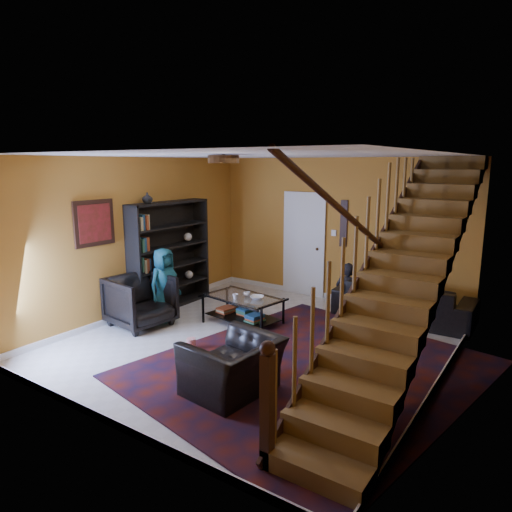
% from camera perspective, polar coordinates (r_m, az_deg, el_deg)
% --- Properties ---
extents(floor, '(5.50, 5.50, 0.00)m').
position_cam_1_polar(floor, '(7.09, 0.31, -10.78)').
color(floor, beige).
rests_on(floor, ground).
extents(room, '(5.50, 5.50, 5.50)m').
position_cam_1_polar(room, '(8.82, -2.07, -5.91)').
color(room, '#AF7626').
rests_on(room, ground).
extents(staircase, '(0.95, 5.02, 3.18)m').
position_cam_1_polar(staircase, '(5.80, 18.00, -1.90)').
color(staircase, brown).
rests_on(staircase, floor).
extents(bookshelf, '(0.35, 1.80, 2.00)m').
position_cam_1_polar(bookshelf, '(8.73, -10.67, -0.08)').
color(bookshelf, black).
rests_on(bookshelf, floor).
extents(door, '(0.82, 0.05, 2.05)m').
position_cam_1_polar(door, '(9.41, 6.02, 1.26)').
color(door, silver).
rests_on(door, floor).
extents(framed_picture, '(0.04, 0.74, 0.74)m').
position_cam_1_polar(framed_picture, '(7.76, -19.57, 3.90)').
color(framed_picture, maroon).
rests_on(framed_picture, room).
extents(wall_hanging, '(0.14, 0.03, 0.90)m').
position_cam_1_polar(wall_hanging, '(8.97, 10.91, 4.01)').
color(wall_hanging, black).
rests_on(wall_hanging, room).
extents(ceiling_fixture, '(0.40, 0.40, 0.10)m').
position_cam_1_polar(ceiling_fixture, '(5.91, -4.08, 11.98)').
color(ceiling_fixture, '#3F2814').
rests_on(ceiling_fixture, room).
extents(rug, '(4.44, 4.87, 0.02)m').
position_cam_1_polar(rug, '(6.28, 6.87, -13.82)').
color(rug, '#4B140D').
rests_on(rug, floor).
extents(sofa, '(2.34, 0.95, 0.68)m').
position_cam_1_polar(sofa, '(8.38, 17.94, -5.35)').
color(sofa, black).
rests_on(sofa, floor).
extents(armchair_left, '(1.05, 1.03, 0.86)m').
position_cam_1_polar(armchair_left, '(7.89, -14.22, -5.48)').
color(armchair_left, black).
rests_on(armchair_left, floor).
extents(armchair_right, '(1.01, 1.13, 0.67)m').
position_cam_1_polar(armchair_right, '(5.54, -2.92, -13.64)').
color(armchair_right, black).
rests_on(armchair_right, floor).
extents(person_adult_a, '(0.50, 0.34, 1.33)m').
position_cam_1_polar(person_adult_a, '(8.79, 11.32, -5.07)').
color(person_adult_a, black).
rests_on(person_adult_a, sofa).
extents(person_adult_b, '(0.59, 0.48, 1.14)m').
position_cam_1_polar(person_adult_b, '(8.49, 17.95, -6.68)').
color(person_adult_b, black).
rests_on(person_adult_b, sofa).
extents(person_child, '(0.43, 0.64, 1.27)m').
position_cam_1_polar(person_child, '(8.06, -11.41, -3.47)').
color(person_child, '#1A5666').
rests_on(person_child, armchair_left).
extents(coffee_table, '(1.36, 0.93, 0.48)m').
position_cam_1_polar(coffee_table, '(7.79, -1.64, -6.52)').
color(coffee_table, black).
rests_on(coffee_table, floor).
extents(cup_a, '(0.13, 0.13, 0.09)m').
position_cam_1_polar(cup_a, '(7.70, -1.14, -4.82)').
color(cup_a, '#999999').
rests_on(cup_a, coffee_table).
extents(cup_b, '(0.12, 0.12, 0.09)m').
position_cam_1_polar(cup_b, '(7.58, -2.60, -5.08)').
color(cup_b, '#999999').
rests_on(cup_b, coffee_table).
extents(bowl, '(0.29, 0.29, 0.05)m').
position_cam_1_polar(bowl, '(7.58, 0.14, -5.21)').
color(bowl, '#999999').
rests_on(bowl, coffee_table).
extents(vase, '(0.18, 0.18, 0.19)m').
position_cam_1_polar(vase, '(8.24, -13.42, 7.07)').
color(vase, '#999999').
rests_on(vase, bookshelf).
extents(popcorn_bucket, '(0.14, 0.14, 0.15)m').
position_cam_1_polar(popcorn_bucket, '(6.87, -8.11, -10.78)').
color(popcorn_bucket, red).
rests_on(popcorn_bucket, rug).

